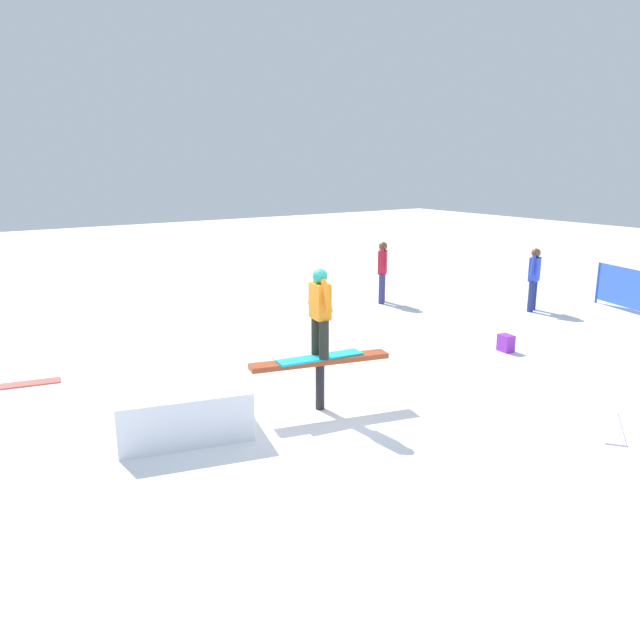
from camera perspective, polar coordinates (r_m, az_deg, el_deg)
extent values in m
plane|color=white|center=(9.75, 0.00, -8.11)|extent=(60.00, 60.00, 0.00)
cylinder|color=black|center=(9.62, 0.00, -6.07)|extent=(0.14, 0.14, 0.74)
cube|color=#A53F1E|center=(9.48, 0.00, -3.75)|extent=(2.18, 0.80, 0.08)
cube|color=white|center=(9.17, -12.67, -7.69)|extent=(2.11, 1.89, 0.68)
cube|color=#1BB3CC|center=(9.46, 0.00, -3.43)|extent=(1.38, 0.47, 0.03)
cylinder|color=#242720|center=(9.26, 0.37, -1.84)|extent=(0.15, 0.15, 0.59)
cylinder|color=#242720|center=(9.49, -0.36, -1.42)|extent=(0.15, 0.15, 0.59)
cube|color=orange|center=(9.23, 0.00, 1.73)|extent=(0.26, 0.38, 0.53)
cylinder|color=orange|center=(9.02, 0.61, 2.20)|extent=(0.13, 0.31, 0.49)
cylinder|color=orange|center=(9.40, -0.59, 2.71)|extent=(0.13, 0.31, 0.49)
sphere|color=teal|center=(9.16, 0.00, 4.04)|extent=(0.22, 0.22, 0.22)
cylinder|color=navy|center=(16.65, 18.73, 2.02)|extent=(0.15, 0.15, 0.77)
cylinder|color=navy|center=(16.92, 18.94, 2.19)|extent=(0.15, 0.15, 0.77)
cube|color=blue|center=(16.66, 19.03, 4.41)|extent=(0.42, 0.35, 0.60)
cylinder|color=blue|center=(16.42, 18.89, 4.77)|extent=(0.22, 0.17, 0.53)
cylinder|color=blue|center=(16.86, 19.23, 4.97)|extent=(0.22, 0.17, 0.53)
sphere|color=brown|center=(16.60, 19.14, 5.82)|extent=(0.23, 0.23, 0.23)
cylinder|color=navy|center=(17.03, 5.73, 3.02)|extent=(0.15, 0.15, 0.80)
cylinder|color=navy|center=(16.75, 5.65, 2.83)|extent=(0.15, 0.15, 0.80)
cube|color=red|center=(16.76, 5.75, 5.29)|extent=(0.42, 0.42, 0.61)
cylinder|color=red|center=(16.97, 5.82, 5.87)|extent=(0.21, 0.21, 0.54)
cylinder|color=red|center=(16.52, 5.69, 5.64)|extent=(0.21, 0.21, 0.54)
sphere|color=brown|center=(16.70, 5.78, 6.73)|extent=(0.24, 0.24, 0.24)
cube|color=#EB5A4E|center=(11.89, -26.21, -5.38)|extent=(1.51, 0.58, 0.02)
cube|color=white|center=(10.03, 25.05, -8.82)|extent=(1.18, 0.97, 0.02)
cube|color=purple|center=(13.08, 16.63, -2.03)|extent=(0.26, 0.33, 0.34)
cylinder|color=blue|center=(18.33, 24.05, 3.13)|extent=(0.06, 0.06, 1.10)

